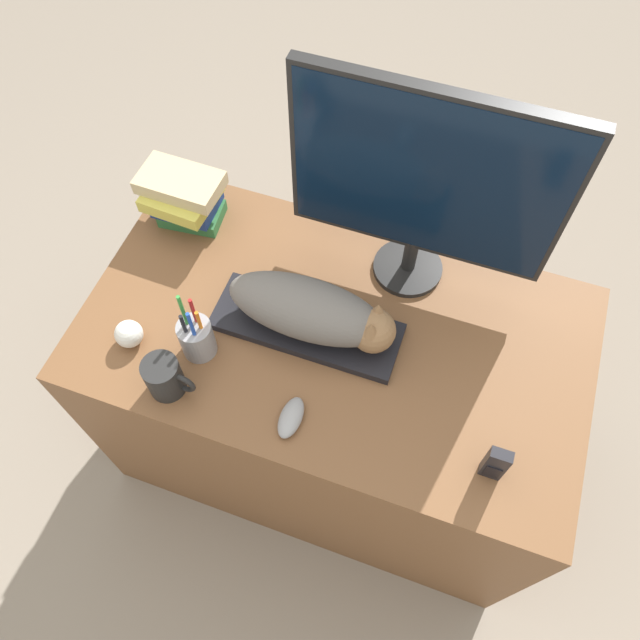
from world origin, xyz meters
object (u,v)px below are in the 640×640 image
Objects in this scene: phone at (495,464)px; book_stack at (184,197)px; cat at (315,311)px; computer_mouse at (291,418)px; keyboard at (307,326)px; pen_cup at (197,337)px; monitor at (425,184)px; baseball at (129,334)px; coffee_mug at (165,377)px.

phone is 1.03m from book_stack.
cat is 0.25m from computer_mouse.
keyboard is 0.27m from pen_cup.
book_stack is (-0.62, -0.03, -0.24)m from monitor.
baseball is at bearing -155.91° from keyboard.
keyboard is 1.12× the size of cat.
baseball is 0.41m from book_stack.
baseball is (-0.39, -0.18, 0.02)m from keyboard.
monitor is at bearing 74.39° from computer_mouse.
coffee_mug is (-0.44, -0.51, -0.27)m from monitor.
keyboard is 0.49m from book_stack.
phone reaches higher than baseball.
monitor is 2.84× the size of book_stack.
coffee_mug reaches higher than keyboard.
phone is at bearing -25.01° from book_stack.
monitor is 0.78m from baseball.
cat is at bearing 29.57° from pen_cup.
keyboard is 3.87× the size of phone.
coffee_mug is at bearing -130.47° from monitor.
coffee_mug is 0.56× the size of pen_cup.
monitor is at bearing 2.66° from book_stack.
book_stack reaches higher than phone.
cat is 0.38m from monitor.
computer_mouse is (0.05, -0.24, 0.00)m from keyboard.
pen_cup is at bearing -147.97° from keyboard.
pen_cup is 0.73m from phone.
baseball is at bearing -168.22° from pen_cup.
cat is 1.90× the size of pen_cup.
book_stack is (-0.04, 0.40, 0.05)m from baseball.
pen_cup is at bearing -60.86° from book_stack.
cat reaches higher than phone.
book_stack is at bearing 135.81° from computer_mouse.
keyboard is 0.55m from phone.
computer_mouse is at bearing -83.74° from cat.
book_stack is at bearing 152.21° from keyboard.
coffee_mug is at bearing -136.67° from cat.
book_stack reaches higher than keyboard.
coffee_mug is (-0.25, -0.26, 0.04)m from keyboard.
cat is at bearing 156.51° from phone.
phone reaches higher than keyboard.
keyboard is at bearing 32.03° from pen_cup.
monitor is at bearing 36.58° from baseball.
keyboard is 0.43m from baseball.
coffee_mug is (-0.27, -0.26, -0.04)m from cat.
cat reaches higher than computer_mouse.
phone is at bearing 3.78° from coffee_mug.
pen_cup reaches higher than phone.
keyboard is 0.36m from coffee_mug.
monitor is 2.83× the size of pen_cup.
phone is at bearing -5.29° from pen_cup.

